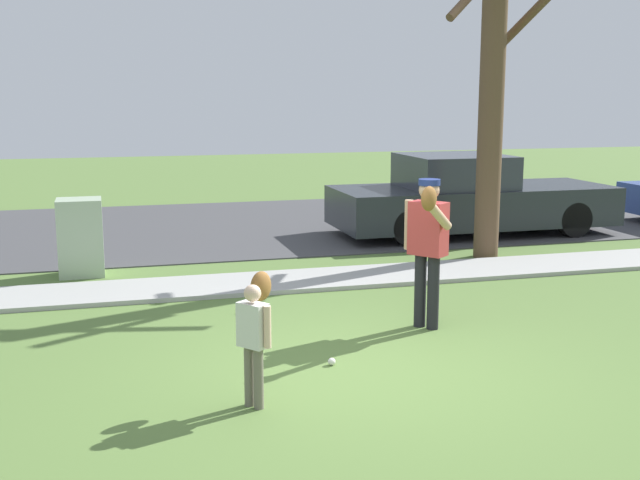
{
  "coord_description": "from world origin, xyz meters",
  "views": [
    {
      "loc": [
        -2.25,
        -6.79,
        2.58
      ],
      "look_at": [
        0.03,
        1.46,
        1.0
      ],
      "focal_mm": 44.28,
      "sensor_mm": 36.0,
      "label": 1
    }
  ],
  "objects_px": {
    "person_child": "(256,323)",
    "person_adult": "(428,236)",
    "baseball": "(332,362)",
    "utility_cabinet": "(81,237)",
    "parked_pickup_dark": "(469,199)",
    "street_tree_near": "(493,69)"
  },
  "relations": [
    {
      "from": "person_adult",
      "to": "person_child",
      "type": "height_order",
      "value": "person_adult"
    },
    {
      "from": "baseball",
      "to": "utility_cabinet",
      "type": "xyz_separation_m",
      "value": [
        -2.4,
        4.69,
        0.52
      ]
    },
    {
      "from": "person_child",
      "to": "street_tree_near",
      "type": "xyz_separation_m",
      "value": [
        4.73,
        5.05,
        2.27
      ]
    },
    {
      "from": "person_adult",
      "to": "parked_pickup_dark",
      "type": "bearing_deg",
      "value": -157.43
    },
    {
      "from": "utility_cabinet",
      "to": "street_tree_near",
      "type": "relative_size",
      "value": 0.2
    },
    {
      "from": "baseball",
      "to": "parked_pickup_dark",
      "type": "bearing_deg",
      "value": 54.53
    },
    {
      "from": "street_tree_near",
      "to": "parked_pickup_dark",
      "type": "bearing_deg",
      "value": 71.97
    },
    {
      "from": "parked_pickup_dark",
      "to": "baseball",
      "type": "bearing_deg",
      "value": -125.47
    },
    {
      "from": "person_child",
      "to": "person_adult",
      "type": "bearing_deg",
      "value": -1.11
    },
    {
      "from": "person_adult",
      "to": "street_tree_near",
      "type": "relative_size",
      "value": 0.3
    },
    {
      "from": "parked_pickup_dark",
      "to": "person_adult",
      "type": "bearing_deg",
      "value": -120.12
    },
    {
      "from": "person_child",
      "to": "utility_cabinet",
      "type": "xyz_separation_m",
      "value": [
        -1.52,
        5.44,
        -0.15
      ]
    },
    {
      "from": "person_adult",
      "to": "street_tree_near",
      "type": "height_order",
      "value": "street_tree_near"
    },
    {
      "from": "person_adult",
      "to": "parked_pickup_dark",
      "type": "xyz_separation_m",
      "value": [
        3.15,
        5.43,
        -0.38
      ]
    },
    {
      "from": "street_tree_near",
      "to": "person_child",
      "type": "bearing_deg",
      "value": -133.13
    },
    {
      "from": "utility_cabinet",
      "to": "parked_pickup_dark",
      "type": "relative_size",
      "value": 0.21
    },
    {
      "from": "utility_cabinet",
      "to": "person_child",
      "type": "bearing_deg",
      "value": -74.39
    },
    {
      "from": "person_adult",
      "to": "street_tree_near",
      "type": "xyz_separation_m",
      "value": [
        2.49,
        3.41,
        1.93
      ]
    },
    {
      "from": "street_tree_near",
      "to": "parked_pickup_dark",
      "type": "distance_m",
      "value": 3.13
    },
    {
      "from": "person_adult",
      "to": "person_child",
      "type": "distance_m",
      "value": 2.79
    },
    {
      "from": "baseball",
      "to": "utility_cabinet",
      "type": "bearing_deg",
      "value": 117.1
    },
    {
      "from": "baseball",
      "to": "utility_cabinet",
      "type": "relative_size",
      "value": 0.07
    }
  ]
}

